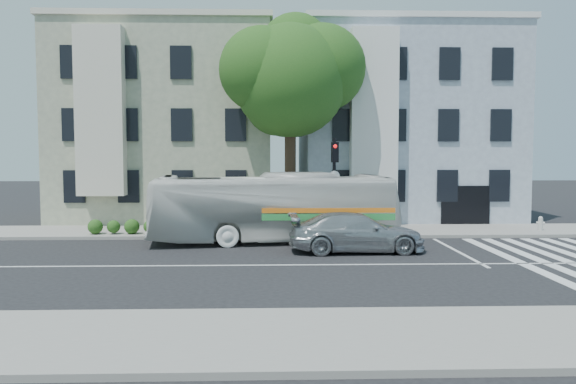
{
  "coord_description": "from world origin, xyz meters",
  "views": [
    {
      "loc": [
        -0.99,
        -19.5,
        3.95
      ],
      "look_at": [
        -0.3,
        2.62,
        2.4
      ],
      "focal_mm": 35.0,
      "sensor_mm": 36.0,
      "label": 1
    }
  ],
  "objects_px": {
    "bus": "(274,207)",
    "fire_hydrant": "(541,223)",
    "sedan": "(356,232)",
    "traffic_signal": "(334,173)"
  },
  "relations": [
    {
      "from": "sedan",
      "to": "fire_hydrant",
      "type": "distance_m",
      "value": 10.98
    },
    {
      "from": "bus",
      "to": "sedan",
      "type": "xyz_separation_m",
      "value": [
        3.28,
        -2.6,
        -0.75
      ]
    },
    {
      "from": "bus",
      "to": "fire_hydrant",
      "type": "relative_size",
      "value": 15.88
    },
    {
      "from": "sedan",
      "to": "fire_hydrant",
      "type": "height_order",
      "value": "sedan"
    },
    {
      "from": "sedan",
      "to": "fire_hydrant",
      "type": "xyz_separation_m",
      "value": [
        9.84,
        4.86,
        -0.28
      ]
    },
    {
      "from": "bus",
      "to": "fire_hydrant",
      "type": "bearing_deg",
      "value": -88.45
    },
    {
      "from": "sedan",
      "to": "traffic_signal",
      "type": "distance_m",
      "value": 4.61
    },
    {
      "from": "bus",
      "to": "traffic_signal",
      "type": "height_order",
      "value": "traffic_signal"
    },
    {
      "from": "bus",
      "to": "fire_hydrant",
      "type": "xyz_separation_m",
      "value": [
        13.12,
        2.26,
        -1.03
      ]
    },
    {
      "from": "traffic_signal",
      "to": "fire_hydrant",
      "type": "xyz_separation_m",
      "value": [
        10.27,
        0.84,
        -2.49
      ]
    }
  ]
}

